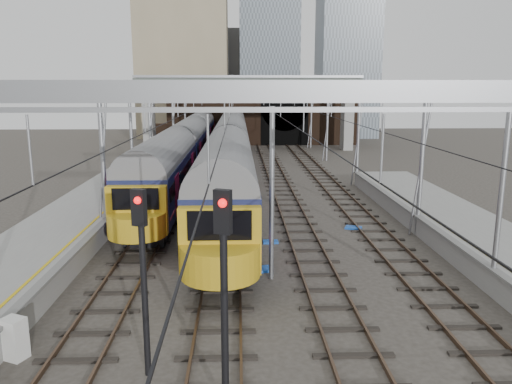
{
  "coord_description": "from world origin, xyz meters",
  "views": [
    {
      "loc": [
        -1.31,
        -17.33,
        7.67
      ],
      "look_at": [
        -0.42,
        7.98,
        2.4
      ],
      "focal_mm": 35.0,
      "sensor_mm": 36.0,
      "label": 1
    }
  ],
  "objects_px": {
    "train_main": "(232,137)",
    "signal_near_centre": "(224,278)",
    "signal_near_left": "(143,262)",
    "train_second": "(196,136)",
    "relay_cabinet": "(14,339)"
  },
  "relations": [
    {
      "from": "relay_cabinet",
      "to": "signal_near_left",
      "type": "bearing_deg",
      "value": 9.66
    },
    {
      "from": "train_main",
      "to": "relay_cabinet",
      "type": "relative_size",
      "value": 57.58
    },
    {
      "from": "signal_near_centre",
      "to": "train_main",
      "type": "bearing_deg",
      "value": 113.57
    },
    {
      "from": "train_main",
      "to": "signal_near_left",
      "type": "height_order",
      "value": "signal_near_left"
    },
    {
      "from": "signal_near_left",
      "to": "signal_near_centre",
      "type": "distance_m",
      "value": 2.68
    },
    {
      "from": "signal_near_left",
      "to": "relay_cabinet",
      "type": "distance_m",
      "value": 4.89
    },
    {
      "from": "signal_near_left",
      "to": "train_main",
      "type": "bearing_deg",
      "value": 109.72
    },
    {
      "from": "signal_near_left",
      "to": "relay_cabinet",
      "type": "xyz_separation_m",
      "value": [
        -3.98,
        1.04,
        -2.64
      ]
    },
    {
      "from": "relay_cabinet",
      "to": "train_second",
      "type": "bearing_deg",
      "value": 111.83
    },
    {
      "from": "relay_cabinet",
      "to": "train_main",
      "type": "bearing_deg",
      "value": 105.91
    },
    {
      "from": "train_main",
      "to": "train_second",
      "type": "height_order",
      "value": "train_main"
    },
    {
      "from": "signal_near_centre",
      "to": "signal_near_left",
      "type": "bearing_deg",
      "value": 166.83
    },
    {
      "from": "signal_near_centre",
      "to": "relay_cabinet",
      "type": "relative_size",
      "value": 4.45
    },
    {
      "from": "train_main",
      "to": "train_second",
      "type": "bearing_deg",
      "value": 148.39
    },
    {
      "from": "train_main",
      "to": "signal_near_centre",
      "type": "xyz_separation_m",
      "value": [
        0.33,
        -41.96,
        0.75
      ]
    }
  ]
}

